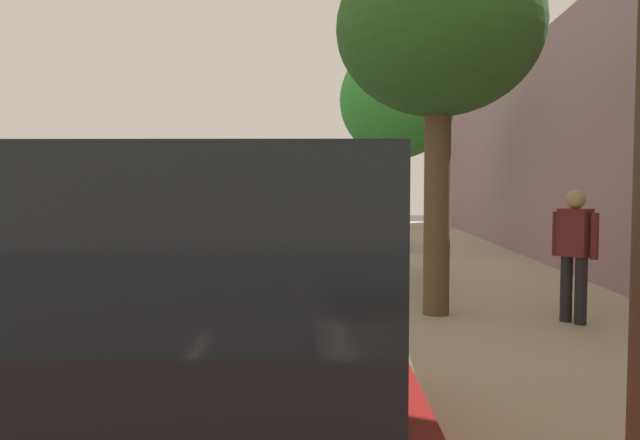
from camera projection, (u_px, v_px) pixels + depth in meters
name	position (u px, v px, depth m)	size (l,w,h in m)	color
ground	(297.00, 270.00, 13.42)	(57.57, 57.57, 0.00)	#303030
sidewalk	(458.00, 268.00, 13.17)	(4.00, 35.98, 0.16)	tan
curb_edge	(367.00, 267.00, 13.31)	(0.16, 35.98, 0.16)	gray
lane_stripe_centre	(188.00, 269.00, 13.50)	(0.14, 35.80, 0.01)	white
lane_stripe_bike_edge	(304.00, 270.00, 13.41)	(0.12, 35.98, 0.01)	white
building_facade	(561.00, 148.00, 12.87)	(0.50, 35.98, 5.60)	gray
parked_suv_red_nearest	(200.00, 356.00, 2.93)	(2.18, 4.80, 1.99)	maroon
parked_suv_black_second	(319.00, 233.00, 11.15)	(2.10, 4.77, 1.99)	black
parked_pickup_dark_blue_mid	(328.00, 220.00, 18.27)	(2.18, 5.37, 1.95)	navy
parked_sedan_green_far	(336.00, 215.00, 24.94)	(1.85, 4.41, 1.52)	#1E512D
bicycle_at_curb	(347.00, 255.00, 13.32)	(1.68, 0.53, 0.72)	black
cyclist_with_backpack	(357.00, 227.00, 12.82)	(0.42, 0.62, 1.69)	#C6B284
street_tree_mid_block	(439.00, 32.00, 7.72)	(2.77, 2.77, 5.05)	brown
street_tree_far_end	(398.00, 102.00, 15.94)	(3.22, 3.22, 5.83)	brown
street_tree_corner	(382.00, 140.00, 26.95)	(2.64, 2.64, 5.46)	#4F3330
pedestrian_on_phone	(574.00, 248.00, 7.34)	(0.43, 0.50, 1.71)	black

